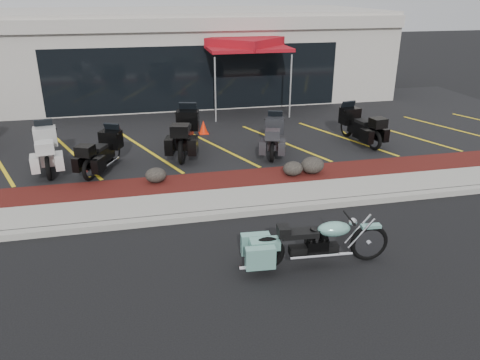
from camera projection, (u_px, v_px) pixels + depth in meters
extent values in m
plane|color=black|center=(262.00, 232.00, 10.17)|extent=(90.00, 90.00, 0.00)
cube|color=gray|center=(253.00, 211.00, 10.96)|extent=(24.00, 0.25, 0.15)
cube|color=gray|center=(246.00, 199.00, 11.59)|extent=(24.00, 1.20, 0.15)
cube|color=#330F0B|center=(236.00, 181.00, 12.67)|extent=(24.00, 1.20, 0.16)
cube|color=black|center=(206.00, 127.00, 17.55)|extent=(26.00, 9.60, 0.15)
cube|color=#ADA79C|center=(185.00, 53.00, 22.50)|extent=(18.00, 8.00, 4.00)
cube|color=black|center=(196.00, 78.00, 19.10)|extent=(12.00, 0.06, 2.60)
cube|color=#ADA79C|center=(195.00, 24.00, 18.27)|extent=(18.00, 0.30, 0.50)
ellipsoid|color=black|center=(156.00, 175.00, 12.31)|extent=(0.56, 0.47, 0.40)
ellipsoid|color=black|center=(293.00, 169.00, 12.76)|extent=(0.55, 0.46, 0.39)
ellipsoid|color=black|center=(312.00, 165.00, 12.90)|extent=(0.66, 0.55, 0.47)
cone|color=#F42708|center=(203.00, 127.00, 16.46)|extent=(0.38, 0.38, 0.47)
cylinder|color=silver|center=(200.00, 87.00, 18.15)|extent=(0.06, 0.06, 2.44)
cylinder|color=silver|center=(275.00, 90.00, 17.57)|extent=(0.06, 0.06, 2.44)
cylinder|color=silver|center=(219.00, 74.00, 20.83)|extent=(0.06, 0.06, 2.44)
cylinder|color=silver|center=(285.00, 77.00, 20.24)|extent=(0.06, 0.06, 2.44)
cube|color=maroon|center=(245.00, 47.00, 18.68)|extent=(4.22, 4.22, 0.13)
cube|color=maroon|center=(245.00, 42.00, 18.61)|extent=(2.99, 2.99, 0.37)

